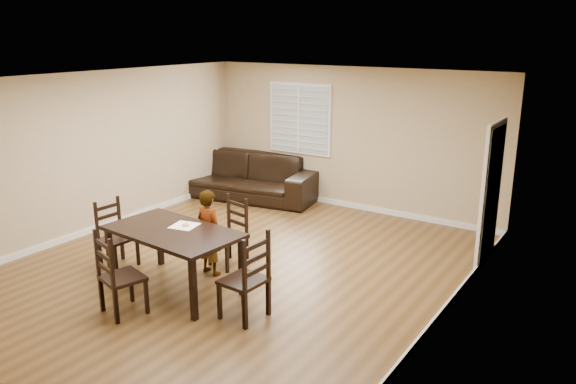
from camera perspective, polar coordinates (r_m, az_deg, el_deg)
The scene contains 11 objects.
ground at distance 8.31m, azimuth -5.20°, elevation -7.58°, with size 7.00×7.00×0.00m, color brown.
room at distance 7.88m, azimuth -4.52°, elevation 4.92°, with size 6.04×7.04×2.72m.
dining_table at distance 7.47m, azimuth -11.59°, elevation -4.41°, with size 1.86×1.15×0.84m.
chair_near at distance 8.28m, azimuth -5.49°, elevation -4.21°, with size 0.53×0.51×1.02m.
chair_far at distance 7.07m, azimuth -17.44°, elevation -8.40°, with size 0.59×0.56×1.07m.
chair_left at distance 8.59m, azimuth -17.40°, elevation -4.24°, with size 0.44×0.47×1.00m.
chair_right at distance 6.66m, azimuth -3.67°, elevation -9.05°, with size 0.49×0.52×1.10m.
child at distance 7.92m, azimuth -7.99°, elevation -4.07°, with size 0.45×0.30×1.24m, color gray.
napkin at distance 7.56m, azimuth -10.47°, elevation -3.38°, with size 0.33×0.33×0.00m, color white.
donut at distance 7.54m, azimuth -10.37°, elevation -3.27°, with size 0.10×0.10×0.03m.
sofa at distance 11.61m, azimuth -4.51°, elevation 1.67°, with size 3.08×1.20×0.90m, color black.
Camera 1 is at (4.78, -5.93, 3.32)m, focal length 35.00 mm.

